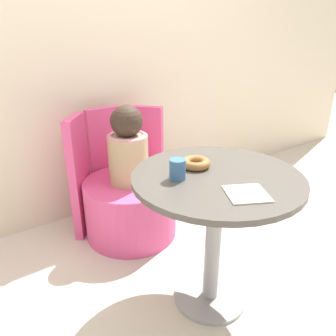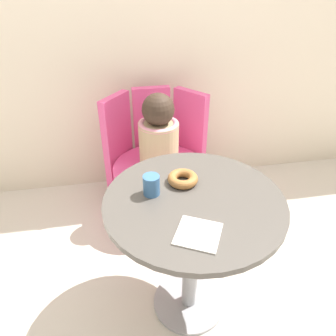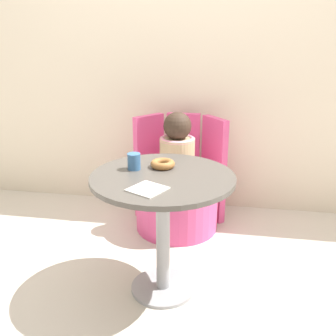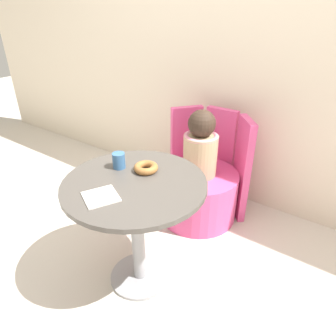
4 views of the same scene
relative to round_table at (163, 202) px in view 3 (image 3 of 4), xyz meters
name	(u,v)px [view 3 (image 3 of 4)]	position (x,y,z in m)	size (l,w,h in m)	color
ground_plane	(150,283)	(-0.08, 0.03, -0.51)	(12.00, 12.00, 0.00)	beige
back_wall	(181,49)	(-0.08, 1.16, 0.69)	(6.00, 0.06, 2.40)	beige
round_table	(163,202)	(0.00, 0.00, 0.00)	(0.72, 0.72, 0.66)	#99999E
tub_chair	(177,203)	(-0.03, 0.72, -0.33)	(0.57, 0.57, 0.36)	#E54C8C
booth_backrest	(182,166)	(-0.03, 0.95, -0.14)	(0.67, 0.24, 0.76)	#E54C8C
child_figure	(177,149)	(-0.03, 0.72, 0.06)	(0.24, 0.24, 0.47)	tan
donut	(163,164)	(-0.02, 0.12, 0.16)	(0.13, 0.13, 0.04)	#9E6633
cup	(134,161)	(-0.16, 0.06, 0.19)	(0.07, 0.07, 0.08)	#386699
paper_napkin	(148,189)	(-0.03, -0.19, 0.15)	(0.20, 0.20, 0.01)	silver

